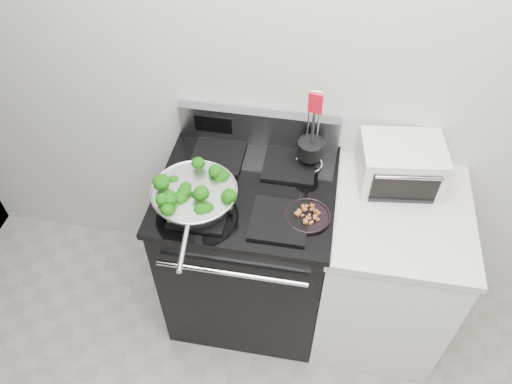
% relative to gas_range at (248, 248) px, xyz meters
% --- Properties ---
extents(back_wall, '(4.00, 0.02, 2.70)m').
position_rel_gas_range_xyz_m(back_wall, '(0.30, 0.34, 0.86)').
color(back_wall, '#BBB9B1').
rests_on(back_wall, ground).
extents(gas_range, '(0.79, 0.69, 1.13)m').
position_rel_gas_range_xyz_m(gas_range, '(0.00, 0.00, 0.00)').
color(gas_range, black).
rests_on(gas_range, floor).
extents(counter, '(0.62, 0.68, 0.92)m').
position_rel_gas_range_xyz_m(counter, '(0.68, -0.00, -0.03)').
color(counter, white).
rests_on(counter, floor).
extents(skillet, '(0.37, 0.59, 0.08)m').
position_rel_gas_range_xyz_m(skillet, '(-0.20, -0.15, 0.52)').
color(skillet, silver).
rests_on(skillet, gas_range).
extents(broccoli_pile, '(0.29, 0.29, 0.10)m').
position_rel_gas_range_xyz_m(broccoli_pile, '(-0.20, -0.14, 0.54)').
color(broccoli_pile, '#063004').
rests_on(broccoli_pile, skillet).
extents(bacon_plate, '(0.19, 0.19, 0.04)m').
position_rel_gas_range_xyz_m(bacon_plate, '(0.28, -0.13, 0.48)').
color(bacon_plate, black).
rests_on(bacon_plate, gas_range).
extents(utensil_holder, '(0.13, 0.13, 0.41)m').
position_rel_gas_range_xyz_m(utensil_holder, '(0.26, 0.19, 0.53)').
color(utensil_holder, silver).
rests_on(utensil_holder, gas_range).
extents(toaster_oven, '(0.39, 0.32, 0.21)m').
position_rel_gas_range_xyz_m(toaster_oven, '(0.66, 0.18, 0.54)').
color(toaster_oven, silver).
rests_on(toaster_oven, counter).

